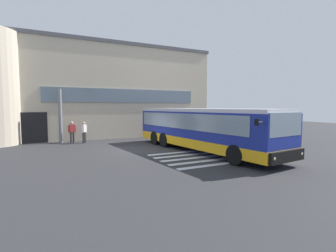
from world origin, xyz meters
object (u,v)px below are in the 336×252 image
at_px(entry_support_column, 60,116).
at_px(passenger_by_doorway, 84,131).
at_px(bus_main_foreground, 201,130).
at_px(passenger_near_column, 72,130).

bearing_deg(entry_support_column, passenger_by_doorway, -32.30).
bearing_deg(entry_support_column, bus_main_foreground, -44.96).
bearing_deg(bus_main_foreground, passenger_near_column, 133.46).
distance_m(bus_main_foreground, passenger_near_column, 10.33).
distance_m(entry_support_column, passenger_near_column, 1.44).
distance_m(entry_support_column, passenger_by_doorway, 2.24).
relative_size(entry_support_column, passenger_near_column, 2.51).
bearing_deg(passenger_near_column, passenger_by_doorway, -37.39).
height_order(passenger_near_column, passenger_by_doorway, same).
xyz_separation_m(bus_main_foreground, passenger_near_column, (-7.10, 7.49, -0.37)).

